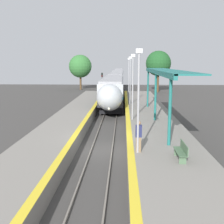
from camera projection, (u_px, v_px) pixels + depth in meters
The scene contains 16 objects.
ground_plane at pixel (102, 151), 19.50m from camera, with size 120.00×120.00×0.00m, color #423F3D.
rail_left at pixel (92, 149), 19.51m from camera, with size 0.08×90.00×0.15m, color slate.
rail_right at pixel (112, 150), 19.46m from camera, with size 0.08×90.00×0.15m, color slate.
train at pixel (117, 78), 68.79m from camera, with size 2.92×81.97×3.98m.
platform_right at pixel (160, 144), 19.25m from camera, with size 4.63×64.00×1.01m.
platform_left at pixel (51, 143), 19.55m from camera, with size 3.65×64.00×1.01m.
platform_bench at pixel (182, 151), 14.66m from camera, with size 0.44×1.78×0.89m.
person_waiting at pixel (139, 136), 15.83m from camera, with size 0.36×0.24×1.81m.
railway_signal at pixel (102, 83), 46.49m from camera, with size 0.28×0.28×4.41m.
lamppost_near at pixel (138, 95), 15.35m from camera, with size 0.36×0.20×5.77m.
lamppost_mid at pixel (133, 83), 24.66m from camera, with size 0.36×0.20×5.77m.
lamppost_far at pixel (130, 77), 33.97m from camera, with size 0.36×0.20×5.77m.
lamppost_farthest at pixel (129, 74), 43.28m from camera, with size 0.36×0.20×5.77m.
station_canopy at pixel (163, 73), 24.23m from camera, with size 2.02×18.47×4.43m.
background_tree_left at pixel (80, 66), 63.20m from camera, with size 5.12×5.12×7.84m.
background_tree_right at pixel (158, 63), 57.54m from camera, with size 5.14×5.14×8.50m.
Camera 1 is at (1.45, -18.70, 6.01)m, focal length 45.00 mm.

